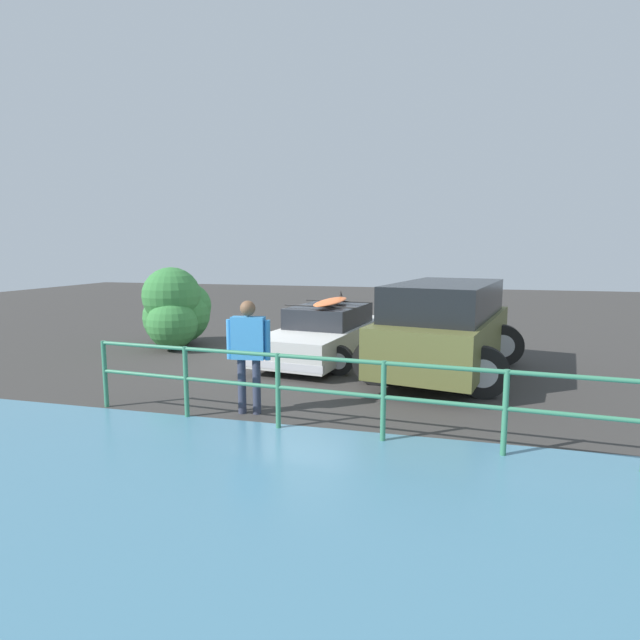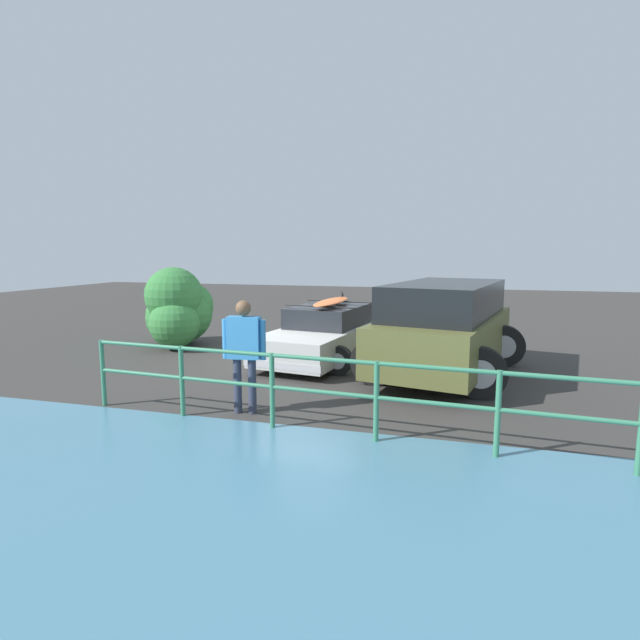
{
  "view_description": "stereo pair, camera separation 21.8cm",
  "coord_description": "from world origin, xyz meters",
  "px_view_note": "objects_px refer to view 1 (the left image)",
  "views": [
    {
      "loc": [
        -3.4,
        10.96,
        2.44
      ],
      "look_at": [
        -0.77,
        0.7,
        0.95
      ],
      "focal_mm": 28.0,
      "sensor_mm": 36.0,
      "label": 1
    },
    {
      "loc": [
        -3.61,
        10.9,
        2.44
      ],
      "look_at": [
        -0.77,
        0.7,
        0.95
      ],
      "focal_mm": 28.0,
      "sensor_mm": 36.0,
      "label": 2
    }
  ],
  "objects_px": {
    "bush_near_left": "(177,312)",
    "person_bystander": "(248,346)",
    "suv_car": "(445,327)",
    "sedan_car": "(327,333)"
  },
  "relations": [
    {
      "from": "bush_near_left",
      "to": "person_bystander",
      "type": "bearing_deg",
      "value": 130.32
    },
    {
      "from": "suv_car",
      "to": "bush_near_left",
      "type": "distance_m",
      "value": 6.74
    },
    {
      "from": "person_bystander",
      "to": "bush_near_left",
      "type": "xyz_separation_m",
      "value": [
        3.81,
        -4.5,
        -0.15
      ]
    },
    {
      "from": "person_bystander",
      "to": "sedan_car",
      "type": "bearing_deg",
      "value": -92.79
    },
    {
      "from": "bush_near_left",
      "to": "sedan_car",
      "type": "bearing_deg",
      "value": 175.14
    },
    {
      "from": "suv_car",
      "to": "person_bystander",
      "type": "relative_size",
      "value": 2.8
    },
    {
      "from": "suv_car",
      "to": "bush_near_left",
      "type": "height_order",
      "value": "bush_near_left"
    },
    {
      "from": "bush_near_left",
      "to": "suv_car",
      "type": "bearing_deg",
      "value": 169.21
    },
    {
      "from": "sedan_car",
      "to": "bush_near_left",
      "type": "relative_size",
      "value": 2.15
    },
    {
      "from": "sedan_car",
      "to": "person_bystander",
      "type": "bearing_deg",
      "value": 87.21
    }
  ]
}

